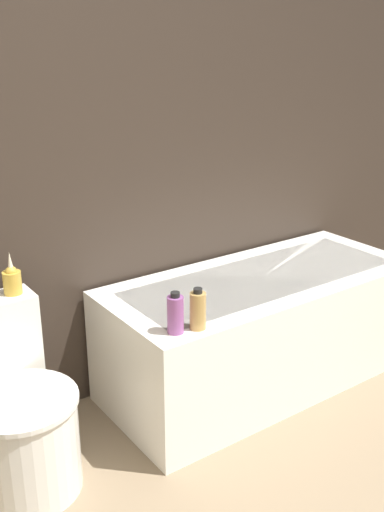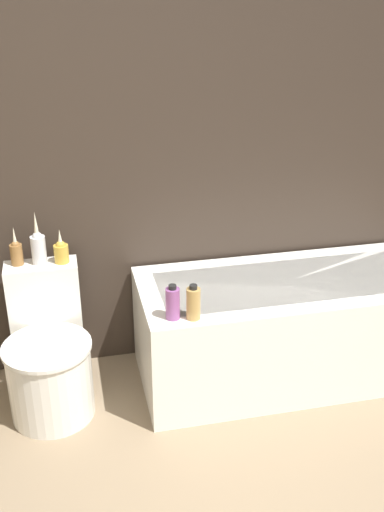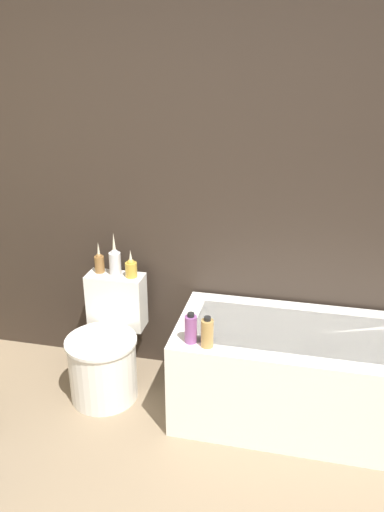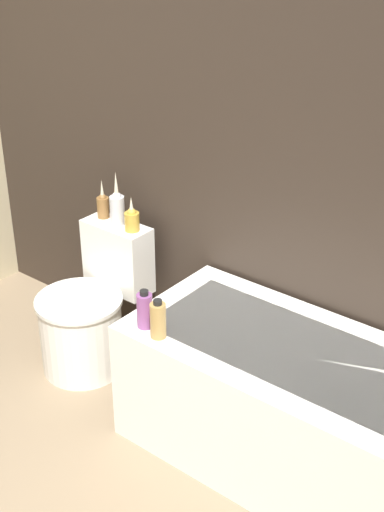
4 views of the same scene
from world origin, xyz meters
name	(u,v)px [view 2 (image 2 of 4)]	position (x,y,z in m)	size (l,w,h in m)	color
wall_back_tiled	(144,131)	(0.00, 2.05, 1.30)	(6.40, 0.06, 2.60)	#332821
bathtub	(288,327)	(0.69, 1.66, 0.29)	(1.59, 0.68, 0.57)	white
toilet	(49,359)	(-0.57, 1.64, 0.28)	(0.43, 0.58, 0.70)	white
vase_gold	(16,252)	(-0.68, 1.89, 0.77)	(0.06, 0.06, 0.20)	olive
vase_silver	(38,246)	(-0.57, 1.88, 0.79)	(0.07, 0.07, 0.27)	silver
vase_bronze	(61,251)	(-0.46, 1.86, 0.76)	(0.07, 0.07, 0.18)	gold
shampoo_bottle_tall	(173,303)	(0.02, 1.41, 0.65)	(0.07, 0.07, 0.17)	#8C4C8C
shampoo_bottle_short	(193,303)	(0.11, 1.39, 0.65)	(0.07, 0.07, 0.17)	tan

